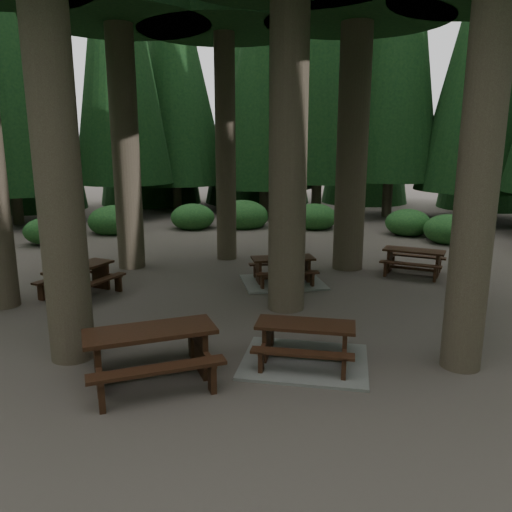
# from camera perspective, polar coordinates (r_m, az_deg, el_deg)

# --- Properties ---
(ground) EXTENTS (80.00, 80.00, 0.00)m
(ground) POSITION_cam_1_polar(r_m,az_deg,el_deg) (11.60, -0.61, -6.08)
(ground) COLOR #4A423C
(ground) RESTS_ON ground
(picnic_table_a) EXTENTS (2.26, 1.90, 0.73)m
(picnic_table_a) POSITION_cam_1_polar(r_m,az_deg,el_deg) (8.88, 5.61, -10.63)
(picnic_table_a) COLOR gray
(picnic_table_a) RESTS_ON ground
(picnic_table_b) EXTENTS (1.92, 2.13, 0.76)m
(picnic_table_b) POSITION_cam_1_polar(r_m,az_deg,el_deg) (13.20, -19.48, -2.18)
(picnic_table_b) COLOR black
(picnic_table_b) RESTS_ON ground
(picnic_table_c) EXTENTS (2.57, 2.32, 0.73)m
(picnic_table_c) POSITION_cam_1_polar(r_m,az_deg,el_deg) (13.63, 3.08, -2.14)
(picnic_table_c) COLOR gray
(picnic_table_c) RESTS_ON ground
(picnic_table_d) EXTENTS (2.03, 1.82, 0.73)m
(picnic_table_d) POSITION_cam_1_polar(r_m,az_deg,el_deg) (15.16, 17.56, -0.22)
(picnic_table_d) COLOR black
(picnic_table_d) RESTS_ON ground
(picnic_table_e) EXTENTS (2.58, 2.41, 0.89)m
(picnic_table_e) POSITION_cam_1_polar(r_m,az_deg,el_deg) (8.25, -11.93, -10.14)
(picnic_table_e) COLOR black
(picnic_table_e) RESTS_ON ground
(shrub_ring) EXTENTS (23.86, 24.64, 1.49)m
(shrub_ring) POSITION_cam_1_polar(r_m,az_deg,el_deg) (12.12, 3.19, -3.28)
(shrub_ring) COLOR #1A4E24
(shrub_ring) RESTS_ON ground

